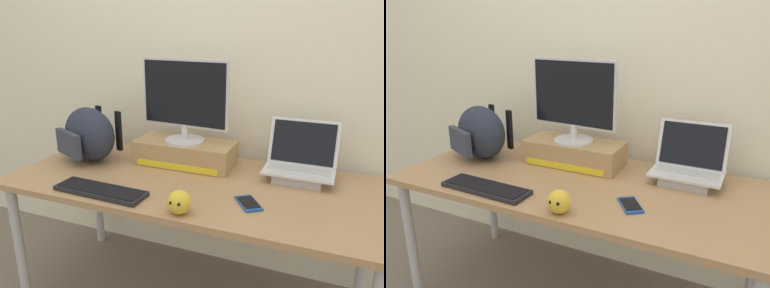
% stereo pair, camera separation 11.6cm
% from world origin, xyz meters
% --- Properties ---
extents(back_wall, '(7.00, 0.10, 2.60)m').
position_xyz_m(back_wall, '(0.00, 0.49, 1.30)').
color(back_wall, silver).
rests_on(back_wall, ground).
extents(desk, '(1.75, 0.79, 0.71)m').
position_xyz_m(desk, '(0.00, 0.00, 0.65)').
color(desk, '#A87F56').
rests_on(desk, ground).
extents(toner_box_yellow, '(0.52, 0.23, 0.13)m').
position_xyz_m(toner_box_yellow, '(-0.12, 0.19, 0.77)').
color(toner_box_yellow, '#A88456').
rests_on(toner_box_yellow, desk).
extents(desktop_monitor, '(0.48, 0.21, 0.43)m').
position_xyz_m(desktop_monitor, '(-0.12, 0.19, 1.05)').
color(desktop_monitor, silver).
rests_on(desktop_monitor, toner_box_yellow).
extents(open_laptop, '(0.33, 0.24, 0.27)m').
position_xyz_m(open_laptop, '(0.47, 0.21, 0.77)').
color(open_laptop, '#ADADB2').
rests_on(open_laptop, desk).
extents(external_keyboard, '(0.43, 0.14, 0.02)m').
position_xyz_m(external_keyboard, '(-0.32, -0.29, 0.72)').
color(external_keyboard, black).
rests_on(external_keyboard, desk).
extents(messenger_backpack, '(0.43, 0.35, 0.29)m').
position_xyz_m(messenger_backpack, '(-0.63, 0.06, 0.85)').
color(messenger_backpack, '#232838').
rests_on(messenger_backpack, desk).
extents(coffee_mug, '(0.13, 0.08, 0.10)m').
position_xyz_m(coffee_mug, '(-0.79, 0.29, 0.76)').
color(coffee_mug, '#1E7F70').
rests_on(coffee_mug, desk).
extents(cell_phone, '(0.14, 0.16, 0.01)m').
position_xyz_m(cell_phone, '(0.31, -0.15, 0.72)').
color(cell_phone, '#19479E').
rests_on(cell_phone, desk).
extents(plush_toy, '(0.10, 0.10, 0.10)m').
position_xyz_m(plush_toy, '(0.08, -0.33, 0.76)').
color(plush_toy, gold).
rests_on(plush_toy, desk).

